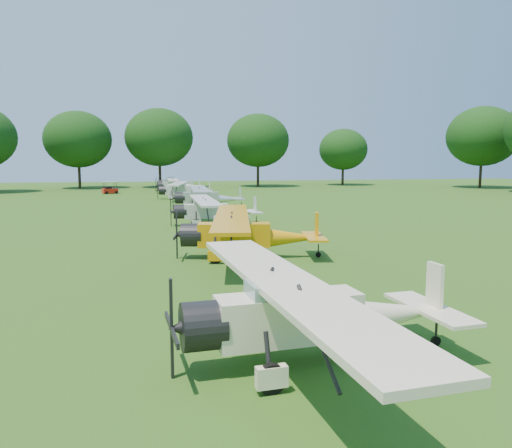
{
  "coord_description": "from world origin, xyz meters",
  "views": [
    {
      "loc": [
        -3.37,
        -27.26,
        4.55
      ],
      "look_at": [
        1.58,
        -3.38,
        1.4
      ],
      "focal_mm": 35.0,
      "sensor_mm": 36.0,
      "label": 1
    }
  ],
  "objects": [
    {
      "name": "golf_cart",
      "position": [
        -9.05,
        42.38,
        0.55
      ],
      "size": [
        2.19,
        1.77,
        1.63
      ],
      "rotation": [
        0.0,
        0.0,
        0.39
      ],
      "color": "red",
      "rests_on": "ground"
    },
    {
      "name": "ground",
      "position": [
        0.0,
        0.0,
        0.0
      ],
      "size": [
        160.0,
        160.0,
        0.0
      ],
      "primitive_type": "plane",
      "color": "#254912",
      "rests_on": "ground"
    },
    {
      "name": "aircraft_5",
      "position": [
        0.09,
        31.09,
        1.18
      ],
      "size": [
        6.52,
        10.32,
        2.03
      ],
      "rotation": [
        0.0,
        0.0,
        -0.17
      ],
      "color": "silver",
      "rests_on": "ground"
    },
    {
      "name": "aircraft_1",
      "position": [
        0.02,
        -16.88,
        1.25
      ],
      "size": [
        6.8,
        10.84,
        2.13
      ],
      "rotation": [
        0.0,
        0.0,
        0.08
      ],
      "color": "#EFE5C5",
      "rests_on": "ground"
    },
    {
      "name": "aircraft_3",
      "position": [
        0.7,
        7.28,
        1.16
      ],
      "size": [
        6.32,
        10.03,
        1.99
      ],
      "rotation": [
        0.0,
        0.0,
        0.0
      ],
      "color": "silver",
      "rests_on": "ground"
    },
    {
      "name": "tree_belt",
      "position": [
        3.57,
        0.16,
        8.03
      ],
      "size": [
        137.36,
        130.27,
        14.52
      ],
      "color": "black",
      "rests_on": "ground"
    },
    {
      "name": "aircraft_4",
      "position": [
        1.46,
        18.87,
        1.22
      ],
      "size": [
        6.68,
        10.64,
        2.1
      ],
      "rotation": [
        0.0,
        0.0,
        -0.05
      ],
      "color": "silver",
      "rests_on": "ground"
    },
    {
      "name": "aircraft_6",
      "position": [
        -0.02,
        42.31,
        1.18
      ],
      "size": [
        6.43,
        10.21,
        2.02
      ],
      "rotation": [
        0.0,
        0.0,
        -0.01
      ],
      "color": "silver",
      "rests_on": "ground"
    },
    {
      "name": "aircraft_7",
      "position": [
        -0.01,
        52.91,
        1.07
      ],
      "size": [
        5.86,
        9.31,
        1.84
      ],
      "rotation": [
        0.0,
        0.0,
        -0.04
      ],
      "color": "silver",
      "rests_on": "ground"
    },
    {
      "name": "aircraft_2",
      "position": [
        0.79,
        -4.75,
        1.27
      ],
      "size": [
        7.02,
        11.11,
        2.18
      ],
      "rotation": [
        0.0,
        0.0,
        -0.17
      ],
      "color": "orange",
      "rests_on": "ground"
    }
  ]
}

